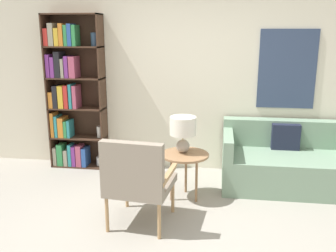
# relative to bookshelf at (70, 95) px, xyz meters

# --- Properties ---
(ground_plane) EXTENTS (14.00, 14.00, 0.00)m
(ground_plane) POSITION_rel_bookshelf_xyz_m (1.58, -1.84, -1.07)
(ground_plane) COLOR #9E998E
(wall_back) EXTENTS (6.40, 0.08, 2.70)m
(wall_back) POSITION_rel_bookshelf_xyz_m (1.60, 0.19, 0.29)
(wall_back) COLOR silver
(wall_back) RESTS_ON ground_plane
(bookshelf) EXTENTS (0.80, 0.30, 2.19)m
(bookshelf) POSITION_rel_bookshelf_xyz_m (0.00, 0.00, 0.00)
(bookshelf) COLOR #422B1E
(bookshelf) RESTS_ON ground_plane
(armchair) EXTENTS (0.69, 0.71, 0.96)m
(armchair) POSITION_rel_bookshelf_xyz_m (1.34, -1.65, -0.52)
(armchair) COLOR tan
(armchair) RESTS_ON ground_plane
(couch) EXTENTS (1.63, 0.94, 0.80)m
(couch) POSITION_rel_bookshelf_xyz_m (3.00, -0.30, -0.76)
(couch) COLOR gray
(couch) RESTS_ON ground_plane
(side_table) EXTENTS (0.56, 0.56, 0.56)m
(side_table) POSITION_rel_bookshelf_xyz_m (1.74, -0.89, -0.56)
(side_table) COLOR #99704C
(side_table) RESTS_ON ground_plane
(table_lamp) EXTENTS (0.31, 0.31, 0.43)m
(table_lamp) POSITION_rel_bookshelf_xyz_m (1.71, -0.84, -0.22)
(table_lamp) COLOR #A59E93
(table_lamp) RESTS_ON side_table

